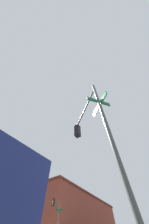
% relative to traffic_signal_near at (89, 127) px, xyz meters
% --- Properties ---
extents(traffic_signal_near, '(2.16, 2.67, 6.48)m').
position_rel_traffic_signal_near_xyz_m(traffic_signal_near, '(0.00, 0.00, 0.00)').
color(traffic_signal_near, '#474C47').
rests_on(traffic_signal_near, ground_plane).
extents(traffic_signal_far, '(3.31, 1.66, 6.45)m').
position_rel_traffic_signal_near_xyz_m(traffic_signal_far, '(11.91, 11.82, 0.03)').
color(traffic_signal_far, '#474C47').
rests_on(traffic_signal_far, ground_plane).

